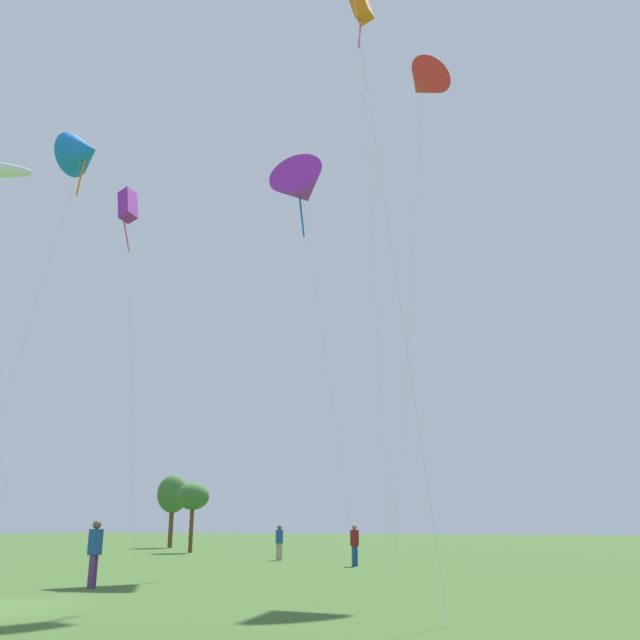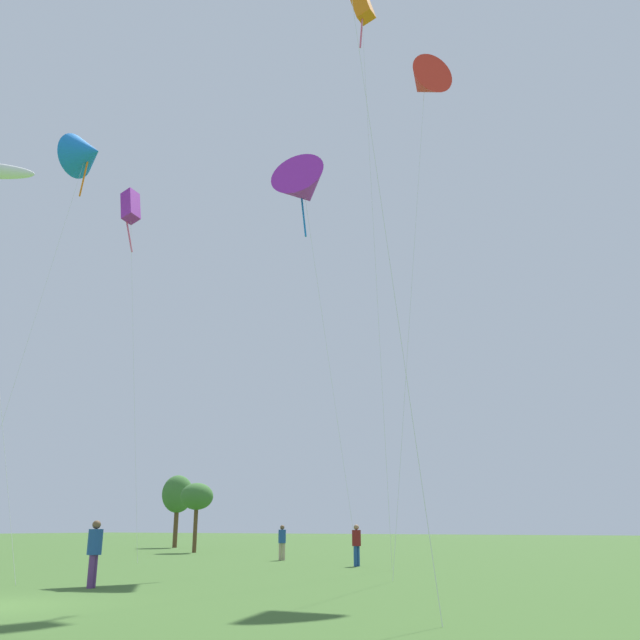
% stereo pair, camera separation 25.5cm
% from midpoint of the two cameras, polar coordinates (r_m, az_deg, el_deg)
% --- Properties ---
extents(person_standing_1, '(0.40, 0.40, 1.79)m').
position_cam_midpoint_polar(person_standing_1, '(32.29, 3.30, -18.01)').
color(person_standing_1, '#1E478C').
rests_on(person_standing_1, ground).
extents(person_standing_2, '(0.39, 0.39, 1.78)m').
position_cam_midpoint_polar(person_standing_2, '(37.94, -2.98, -17.85)').
color(person_standing_2, tan).
rests_on(person_standing_2, ground).
extents(person_standing_3, '(0.42, 0.42, 1.88)m').
position_cam_midpoint_polar(person_standing_3, '(22.08, -17.97, -17.68)').
color(person_standing_3, '#593372').
rests_on(person_standing_3, ground).
extents(kite_flying_1, '(3.49, 5.57, 21.34)m').
position_cam_midpoint_polar(kite_flying_1, '(38.23, -1.18, 10.99)').
color(kite_flying_1, silver).
rests_on(kite_flying_1, ground).
extents(kite_flying_2, '(3.51, 1.10, 21.08)m').
position_cam_midpoint_polar(kite_flying_2, '(42.61, -15.36, 9.08)').
color(kite_flying_2, silver).
rests_on(kite_flying_2, ground).
extents(kite_flying_6, '(2.90, 4.79, 24.72)m').
position_cam_midpoint_polar(kite_flying_6, '(44.66, -18.74, 13.00)').
color(kite_flying_6, silver).
rests_on(kite_flying_6, ground).
extents(kite_flying_7, '(2.40, 2.25, 31.28)m').
position_cam_midpoint_polar(kite_flying_7, '(42.68, 3.65, 24.79)').
color(kite_flying_7, silver).
rests_on(kite_flying_7, ground).
extents(kite_flying_8, '(2.71, 8.02, 24.42)m').
position_cam_midpoint_polar(kite_flying_8, '(37.04, 8.94, 18.97)').
color(kite_flying_8, silver).
rests_on(kite_flying_8, ground).
extents(park_tree_0, '(2.62, 2.62, 5.91)m').
position_cam_midpoint_polar(park_tree_0, '(61.29, -11.68, -14.08)').
color(park_tree_0, brown).
rests_on(park_tree_0, ground).
extents(park_tree_1, '(2.25, 2.25, 4.60)m').
position_cam_midpoint_polar(park_tree_1, '(49.52, -10.09, -14.35)').
color(park_tree_1, brown).
rests_on(park_tree_1, ground).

